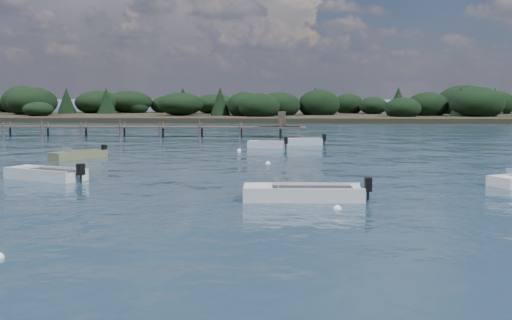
# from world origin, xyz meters

# --- Properties ---
(ground) EXTENTS (400.00, 400.00, 0.00)m
(ground) POSITION_xyz_m (0.00, 60.00, 0.00)
(ground) COLOR #152632
(ground) RESTS_ON ground
(dinghy_mid_grey) EXTENTS (4.80, 3.31, 1.22)m
(dinghy_mid_grey) POSITION_xyz_m (-7.78, 12.99, 0.16)
(dinghy_mid_grey) COLOR #B0B6B8
(dinghy_mid_grey) RESTS_ON ground
(dinghy_mid_white_a) EXTENTS (5.49, 2.09, 1.28)m
(dinghy_mid_white_a) POSITION_xyz_m (5.77, 7.19, 0.17)
(dinghy_mid_white_a) COLOR silver
(dinghy_mid_white_a) RESTS_ON ground
(tender_far_grey_b) EXTENTS (3.63, 1.60, 1.23)m
(tender_far_grey_b) POSITION_xyz_m (6.21, 37.14, 0.17)
(tender_far_grey_b) COLOR #B0B6B8
(tender_far_grey_b) RESTS_ON ground
(dinghy_extra_a) EXTENTS (3.42, 4.04, 1.18)m
(dinghy_extra_a) POSITION_xyz_m (-9.66, 23.61, 0.16)
(dinghy_extra_a) COLOR #726F4C
(dinghy_extra_a) RESTS_ON ground
(tender_far_white) EXTENTS (3.44, 1.56, 1.16)m
(tender_far_white) POSITION_xyz_m (2.97, 34.06, 0.16)
(tender_far_white) COLOR #B0B6B8
(tender_far_white) RESTS_ON ground
(buoy_b) EXTENTS (0.32, 0.32, 0.32)m
(buoy_b) POSITION_xyz_m (7.12, 4.99, 0.00)
(buoy_b) COLOR white
(buoy_b) RESTS_ON ground
(buoy_e) EXTENTS (0.32, 0.32, 0.32)m
(buoy_e) POSITION_xyz_m (0.95, 30.97, 0.00)
(buoy_e) COLOR white
(buoy_e) RESTS_ON ground
(buoy_extra_a) EXTENTS (0.32, 0.32, 0.32)m
(buoy_extra_a) POSITION_xyz_m (3.67, 21.41, 0.00)
(buoy_extra_a) COLOR white
(buoy_extra_a) RESTS_ON ground
(jetty) EXTENTS (64.50, 3.20, 3.40)m
(jetty) POSITION_xyz_m (-21.74, 47.99, 0.98)
(jetty) COLOR #463D33
(jetty) RESTS_ON ground
(far_headland) EXTENTS (190.00, 40.00, 5.80)m
(far_headland) POSITION_xyz_m (25.00, 100.00, 1.96)
(far_headland) COLOR black
(far_headland) RESTS_ON ground
(distant_haze) EXTENTS (280.00, 20.00, 2.40)m
(distant_haze) POSITION_xyz_m (-90.00, 230.00, 0.00)
(distant_haze) COLOR #81949F
(distant_haze) RESTS_ON ground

